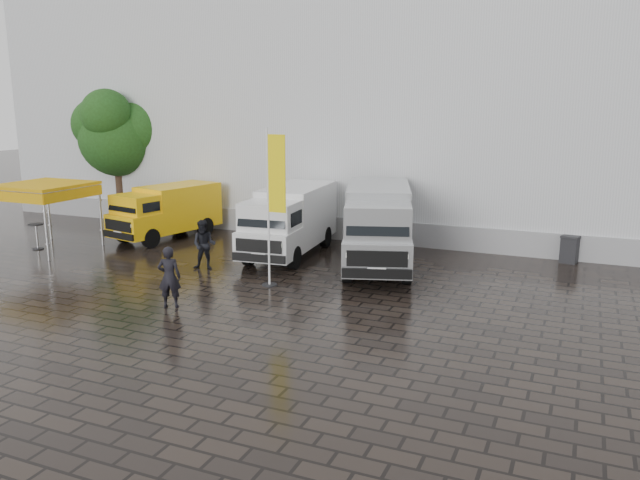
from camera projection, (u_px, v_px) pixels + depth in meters
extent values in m
plane|color=black|center=(280.00, 291.00, 19.86)|extent=(120.00, 120.00, 0.00)
cube|color=silver|center=(453.00, 101.00, 32.16)|extent=(44.00, 16.00, 12.00)
cube|color=gray|center=(408.00, 234.00, 26.12)|extent=(44.00, 0.15, 1.00)
cylinder|color=silver|center=(49.00, 211.00, 27.25)|extent=(0.10, 0.10, 2.56)
cylinder|color=silver|center=(101.00, 215.00, 26.12)|extent=(0.10, 0.10, 2.56)
cylinder|color=silver|center=(46.00, 228.00, 23.51)|extent=(0.10, 0.10, 2.56)
cube|color=#DC9E0B|center=(44.00, 185.00, 25.08)|extent=(3.11, 3.11, 0.12)
cube|color=#DC9E0B|center=(13.00, 197.00, 23.77)|extent=(3.06, 0.04, 0.40)
cylinder|color=black|center=(270.00, 285.00, 20.52)|extent=(0.50, 0.50, 0.04)
cylinder|color=white|center=(268.00, 209.00, 19.97)|extent=(0.07, 0.07, 5.13)
cube|color=yellow|center=(277.00, 174.00, 19.60)|extent=(0.60, 0.03, 2.46)
cylinder|color=black|center=(121.00, 186.00, 31.86)|extent=(0.48, 0.48, 3.45)
sphere|color=#1D3F14|center=(117.00, 138.00, 31.34)|extent=(3.80, 3.80, 3.80)
sphere|color=#1D3F14|center=(118.00, 107.00, 32.04)|extent=(2.24, 2.24, 2.24)
cylinder|color=black|center=(37.00, 237.00, 25.52)|extent=(0.60, 0.60, 1.05)
cube|color=black|center=(569.00, 249.00, 23.35)|extent=(0.73, 0.73, 1.03)
imported|color=black|center=(169.00, 277.00, 18.15)|extent=(0.79, 0.67, 1.83)
imported|color=black|center=(204.00, 245.00, 22.35)|extent=(1.04, 0.92, 1.79)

